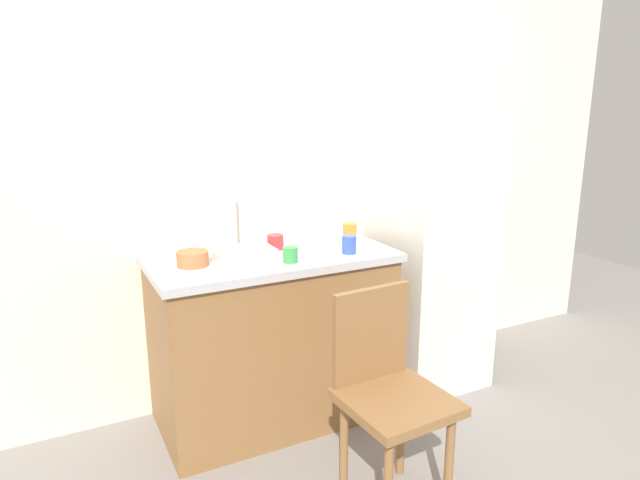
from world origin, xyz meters
TOP-DOWN VIEW (x-y plane):
  - ground_plane at (0.00, 0.00)m, footprint 8.00×8.00m
  - back_wall at (0.00, 1.00)m, footprint 4.80×0.10m
  - cabinet_base at (-0.21, 0.65)m, footprint 1.15×0.60m
  - countertop at (-0.21, 0.65)m, footprint 1.19×0.64m
  - faucet at (-0.31, 0.90)m, footprint 0.02×0.02m
  - refrigerator at (0.77, 0.65)m, footprint 0.54×0.60m
  - chair at (-0.04, -0.15)m, footprint 0.42×0.42m
  - dish_tray at (-0.36, 0.62)m, footprint 0.28×0.20m
  - terracotta_bowl at (-0.61, 0.62)m, footprint 0.14×0.14m
  - cup_green at (-0.19, 0.46)m, footprint 0.07×0.07m
  - cup_blue at (0.14, 0.48)m, footprint 0.07×0.07m
  - cup_red at (-0.16, 0.72)m, footprint 0.08×0.08m
  - cup_orange at (0.24, 0.65)m, footprint 0.07×0.07m

SIDE VIEW (x-z plane):
  - ground_plane at x=0.00m, z-range 0.00..0.00m
  - cabinet_base at x=-0.21m, z-range 0.00..0.85m
  - chair at x=-0.04m, z-range 0.05..0.94m
  - refrigerator at x=0.77m, z-range 0.00..1.54m
  - countertop at x=-0.21m, z-range 0.85..0.89m
  - dish_tray at x=-0.36m, z-range 0.89..0.94m
  - terracotta_bowl at x=-0.61m, z-range 0.89..0.96m
  - cup_green at x=-0.19m, z-range 0.89..0.96m
  - cup_red at x=-0.16m, z-range 0.89..0.96m
  - cup_blue at x=0.14m, z-range 0.89..0.98m
  - cup_orange at x=0.24m, z-range 0.89..1.00m
  - faucet at x=-0.31m, z-range 0.89..1.15m
  - back_wall at x=0.00m, z-range 0.00..2.56m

